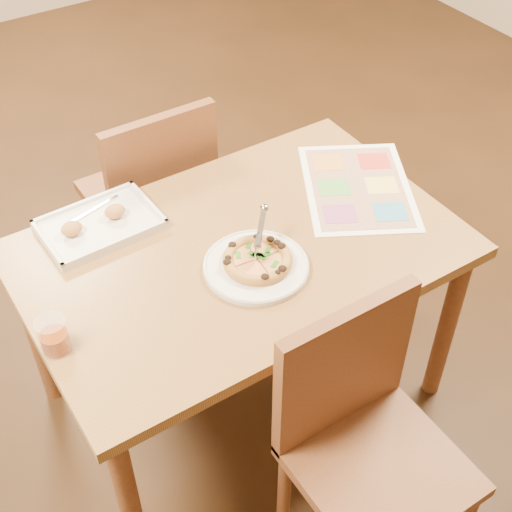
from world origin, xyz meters
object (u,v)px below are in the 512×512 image
glass_tumbler (54,337)px  menu (358,187)px  dining_table (241,267)px  appetizer_tray (99,225)px  pizza (257,260)px  pizza_cutter (260,234)px  chair_near (361,418)px  chair_far (154,184)px  plate (256,267)px

glass_tumbler → menu: size_ratio=0.21×
dining_table → appetizer_tray: appetizer_tray is taller
appetizer_tray → glass_tumbler: bearing=-127.0°
pizza → pizza_cutter: (0.03, 0.04, 0.06)m
dining_table → pizza_cutter: 0.19m
chair_near → chair_far: size_ratio=1.00×
chair_far → plate: chair_far is taller
chair_near → appetizer_tray: size_ratio=1.30×
chair_near → chair_far: (-0.00, 1.20, 0.00)m
chair_near → plate: 0.52m
dining_table → chair_far: bearing=90.0°
pizza → glass_tumbler: glass_tumbler is taller
pizza → pizza_cutter: 0.08m
chair_far → pizza: size_ratio=2.31×
chair_far → glass_tumbler: bearing=48.1°
dining_table → menu: bearing=4.2°
plate → appetizer_tray: bearing=127.0°
plate → pizza: pizza is taller
pizza → chair_near: bearing=-89.5°
dining_table → glass_tumbler: (-0.61, -0.08, 0.13)m
chair_near → pizza_cutter: size_ratio=3.72×
appetizer_tray → plate: bearing=-53.0°
plate → pizza: bearing=28.6°
chair_near → menu: (0.48, 0.64, 0.16)m
dining_table → pizza: (-0.00, -0.10, 0.11)m
pizza → pizza_cutter: bearing=48.6°
appetizer_tray → chair_near: bearing=-70.4°
dining_table → appetizer_tray: bearing=136.7°
menu → pizza: bearing=-164.1°
dining_table → pizza_cutter: (0.03, -0.07, 0.17)m
appetizer_tray → menu: 0.84m
chair_near → appetizer_tray: 0.98m
pizza_cutter → appetizer_tray: pizza_cutter is taller
chair_near → menu: size_ratio=0.98×
plate → pizza_cutter: size_ratio=2.43×
chair_far → glass_tumbler: (-0.61, -0.68, 0.20)m
pizza_cutter → appetizer_tray: size_ratio=0.35×
chair_near → pizza: size_ratio=2.31×
dining_table → chair_near: (0.00, -0.60, -0.07)m
plate → appetizer_tray: 0.51m
chair_far → pizza_cutter: bearing=92.3°
chair_far → menu: (0.48, -0.57, 0.16)m
dining_table → menu: 0.49m
dining_table → glass_tumbler: bearing=-172.8°
menu → appetizer_tray: bearing=161.4°
chair_near → appetizer_tray: (-0.32, 0.91, 0.17)m
chair_far → glass_tumbler: chair_far is taller
pizza_cutter → glass_tumbler: pizza_cutter is taller
dining_table → menu: menu is taller
dining_table → pizza_cutter: pizza_cutter is taller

